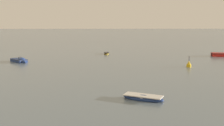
% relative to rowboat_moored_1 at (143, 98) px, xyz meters
% --- Properties ---
extents(rowboat_moored_1, '(4.85, 3.47, 0.73)m').
position_rel_rowboat_moored_1_xyz_m(rowboat_moored_1, '(0.00, 0.00, 0.00)').
color(rowboat_moored_1, navy).
rests_on(rowboat_moored_1, ground).
extents(rowboat_moored_4, '(1.39, 3.75, 0.59)m').
position_rel_rowboat_moored_1_xyz_m(rowboat_moored_4, '(-3.88, 44.09, -0.04)').
color(rowboat_moored_4, gold).
rests_on(rowboat_moored_4, ground).
extents(motorboat_moored_3, '(4.97, 5.06, 1.81)m').
position_rel_rowboat_moored_1_xyz_m(motorboat_moored_3, '(-22.63, 29.05, 0.05)').
color(motorboat_moored_3, navy).
rests_on(motorboat_moored_3, ground).
extents(channel_buoy, '(0.90, 0.90, 2.30)m').
position_rel_rowboat_moored_1_xyz_m(channel_buoy, '(11.98, 21.88, 0.26)').
color(channel_buoy, gold).
rests_on(channel_buoy, ground).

